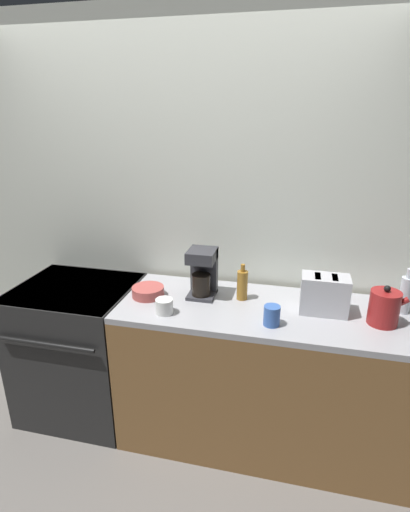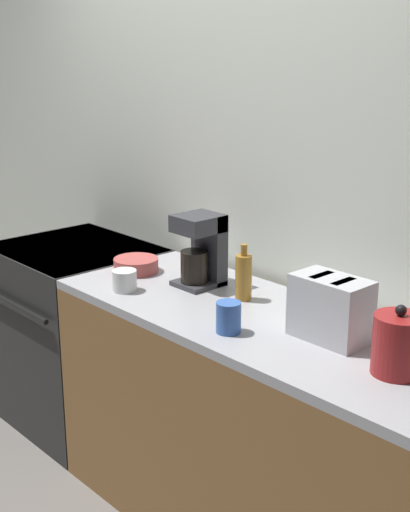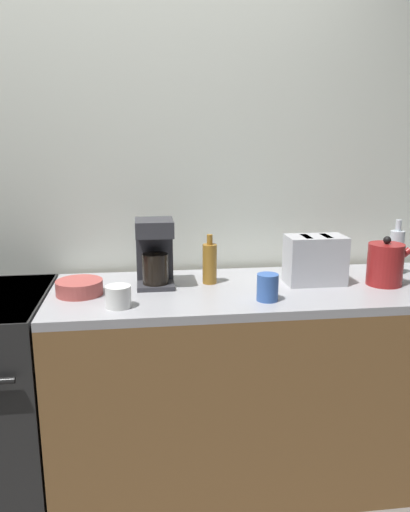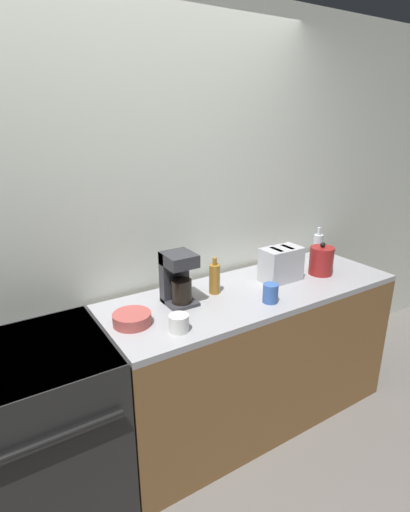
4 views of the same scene
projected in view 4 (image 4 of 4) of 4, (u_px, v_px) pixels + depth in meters
ground_plane at (190, 495)px, 2.15m from camera, size 12.00×12.00×0.00m
wall_back at (124, 232)px, 2.29m from camera, size 8.00×0.05×2.60m
stove at (37, 435)px, 1.92m from camera, size 0.75×0.70×0.93m
counter_block at (252, 355)px, 2.59m from camera, size 1.87×0.66×0.93m
kettle at (321, 260)px, 2.65m from camera, size 0.20×0.16×0.22m
toaster at (281, 264)px, 2.54m from camera, size 0.26×0.15×0.22m
coffee_maker at (178, 277)px, 2.22m from camera, size 0.16×0.18×0.30m
bottle_clear at (317, 248)px, 2.84m from camera, size 0.07×0.07×0.26m
bottle_amber at (215, 278)px, 2.36m from camera, size 0.06×0.06×0.22m
cup_white at (179, 323)px, 1.95m from camera, size 0.10×0.10×0.09m
cup_blue at (270, 293)px, 2.25m from camera, size 0.09×0.09×0.11m
bowl at (132, 319)px, 2.02m from camera, size 0.20×0.20×0.06m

